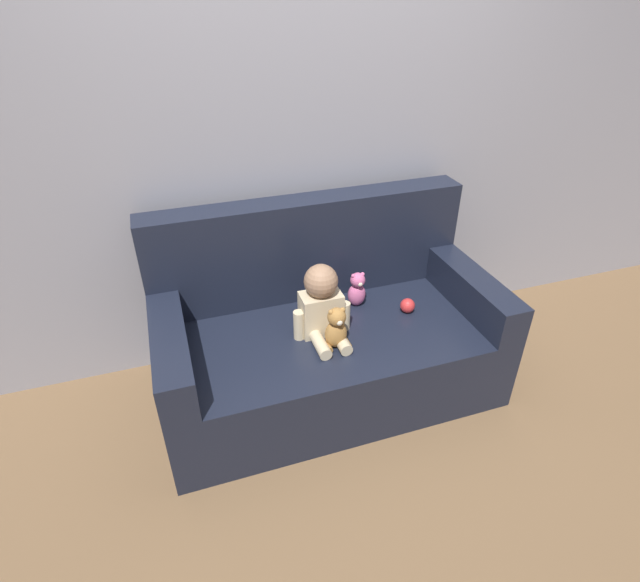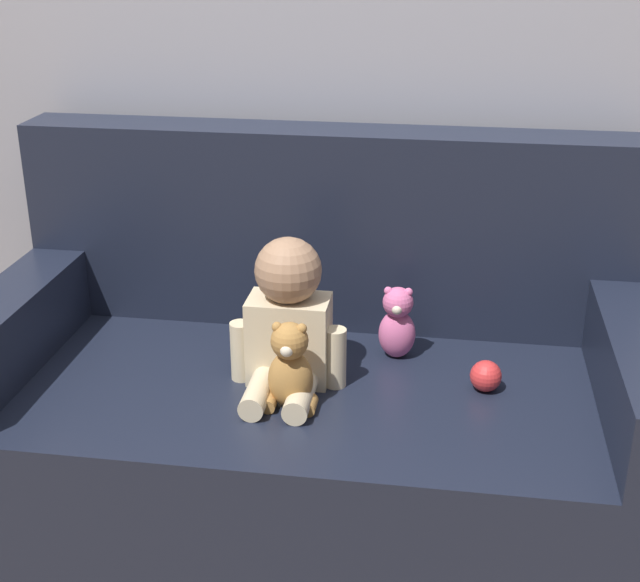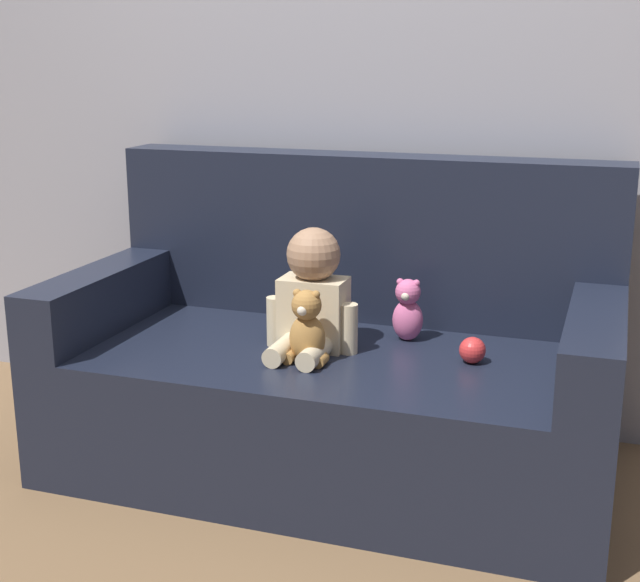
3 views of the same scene
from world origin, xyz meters
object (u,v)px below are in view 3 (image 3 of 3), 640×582
Objects in this scene: teddy_bear_brown at (307,329)px; person_baby at (312,296)px; couch at (339,366)px; plush_toy_side at (408,310)px; toy_ball at (472,350)px.

person_baby is at bearing 102.89° from teddy_bear_brown.
person_baby is at bearing -115.89° from couch.
plush_toy_side reaches higher than toy_ball.
person_baby reaches higher than toy_ball.
person_baby is at bearing -176.59° from toy_ball.
person_baby is 4.81× the size of toy_ball.
couch is 8.52× the size of plush_toy_side.
teddy_bear_brown is 2.85× the size of toy_ball.
couch is at bearing 84.17° from teddy_bear_brown.
person_baby is 1.87× the size of plush_toy_side.
toy_ball is (0.45, -0.08, 0.13)m from couch.
plush_toy_side is (0.26, 0.18, -0.07)m from person_baby.
plush_toy_side is at bearing 34.26° from person_baby.
couch is 21.89× the size of toy_ball.
plush_toy_side is (0.21, 0.07, 0.19)m from couch.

